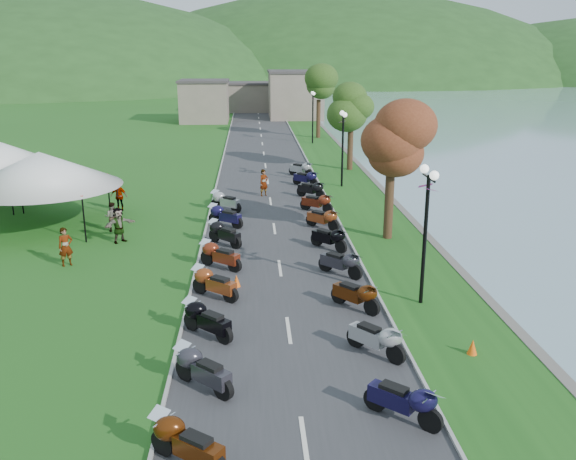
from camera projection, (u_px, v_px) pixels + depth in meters
name	position (u px, v px, depth m)	size (l,w,h in m)	color
road	(268.00, 181.00, 43.19)	(7.00, 120.00, 0.02)	#38383B
hills_backdrop	(253.00, 79.00, 196.32)	(360.00, 120.00, 76.00)	#285621
far_building	(244.00, 98.00, 85.43)	(18.00, 16.00, 5.00)	gray
moto_row_left	(203.00, 372.00, 16.55)	(2.60, 41.03, 1.10)	#331411
moto_row_right	(341.00, 263.00, 25.02)	(2.60, 43.62, 1.10)	#331411
vendor_tent_main	(43.00, 190.00, 31.39)	(5.39, 5.39, 4.00)	silver
tree_lakeside	(391.00, 160.00, 29.06)	(2.81, 2.81, 7.82)	#365A1C
pedestrian_a	(68.00, 265.00, 26.34)	(0.62, 0.45, 1.70)	slate
pedestrian_b	(113.00, 231.00, 31.33)	(0.74, 0.41, 1.53)	slate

